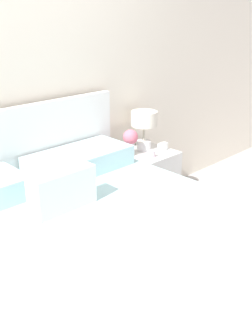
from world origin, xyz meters
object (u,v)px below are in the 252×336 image
(table_lamp, at_px, (144,123))
(flower_vase, at_px, (131,140))
(bed, at_px, (100,275))
(teacup, at_px, (151,154))
(alarm_clock, at_px, (163,147))
(nightstand, at_px, (146,184))

(table_lamp, xyz_separation_m, flower_vase, (-0.18, -0.02, -0.10))
(bed, xyz_separation_m, flower_vase, (1.01, 0.78, 0.37))
(table_lamp, height_order, teacup, table_lamp)
(bed, xyz_separation_m, alarm_clock, (1.29, 0.68, 0.27))
(table_lamp, relative_size, teacup, 3.14)
(bed, relative_size, teacup, 19.07)
(bed, relative_size, nightstand, 3.57)
(nightstand, xyz_separation_m, alarm_clock, (0.14, -0.06, 0.32))
(table_lamp, bearing_deg, bed, -145.84)
(table_lamp, bearing_deg, nightstand, -116.24)
(teacup, distance_m, alarm_clock, 0.20)
(nightstand, distance_m, table_lamp, 0.52)
(flower_vase, relative_size, teacup, 2.07)
(bed, xyz_separation_m, teacup, (1.10, 0.64, 0.26))
(bed, bearing_deg, alarm_clock, 27.75)
(nightstand, xyz_separation_m, teacup, (-0.06, -0.10, 0.31))
(table_lamp, distance_m, teacup, 0.28)
(teacup, bearing_deg, bed, -149.87)
(teacup, bearing_deg, table_lamp, 61.33)
(teacup, relative_size, alarm_clock, 1.27)
(teacup, xyz_separation_m, alarm_clock, (0.19, 0.04, 0.01))
(bed, height_order, nightstand, bed)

